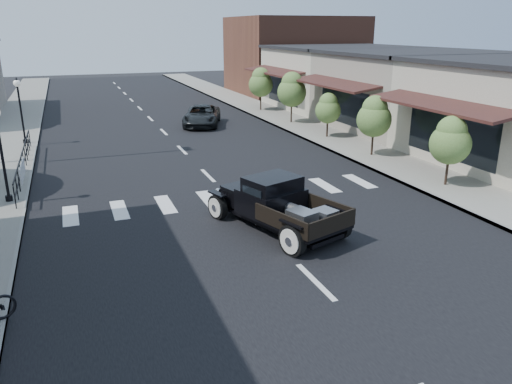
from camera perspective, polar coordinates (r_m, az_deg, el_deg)
name	(u,v)px	position (r m, az deg, el deg)	size (l,w,h in m)	color
ground	(270,237)	(15.11, 1.60, -5.20)	(120.00, 120.00, 0.00)	black
road	(170,139)	(28.94, -9.75, 6.02)	(14.00, 80.00, 0.02)	black
road_markings	(191,160)	(24.18, -7.40, 3.70)	(12.00, 60.00, 0.06)	silver
sidewalk_left	(6,150)	(28.63, -26.70, 4.32)	(3.00, 80.00, 0.15)	gray
sidewalk_right	(305,128)	(31.61, 5.64, 7.34)	(3.00, 80.00, 0.15)	gray
storefront_mid	(415,92)	(33.05, 17.70, 10.88)	(10.00, 9.00, 4.50)	#A49989
storefront_far	(342,78)	(40.47, 9.75, 12.67)	(10.00, 9.00, 4.50)	beige
far_building_right	(294,55)	(49.47, 4.36, 15.29)	(11.00, 10.00, 7.00)	brown
railing	(24,160)	(23.53, -25.04, 3.34)	(0.08, 10.00, 1.00)	black
banner	(23,177)	(21.63, -25.05, 1.60)	(0.04, 2.20, 0.60)	silver
lamp_post_b	(2,154)	(19.41, -27.06, 3.92)	(0.36, 0.36, 3.45)	black
lamp_post_c	(21,111)	(29.20, -25.28, 8.39)	(0.36, 0.36, 3.45)	black
small_tree_a	(449,152)	(20.67, 21.21, 4.27)	(1.57, 1.57, 2.61)	#537535
small_tree_b	(374,127)	(24.66, 13.28, 7.28)	(1.65, 1.65, 2.75)	#537535
small_tree_c	(328,116)	(28.51, 8.20, 8.62)	(1.42, 1.42, 2.36)	#537535
small_tree_d	(292,98)	(32.76, 4.09, 10.65)	(1.86, 1.86, 3.10)	#537535
small_tree_e	(261,90)	(37.81, 0.55, 11.62)	(1.80, 1.80, 2.99)	#537535
hotrod_pickup	(277,204)	(15.40, 2.41, -1.34)	(2.30, 4.92, 1.71)	black
second_car	(202,116)	(32.54, -6.20, 8.64)	(2.12, 4.60, 1.28)	black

